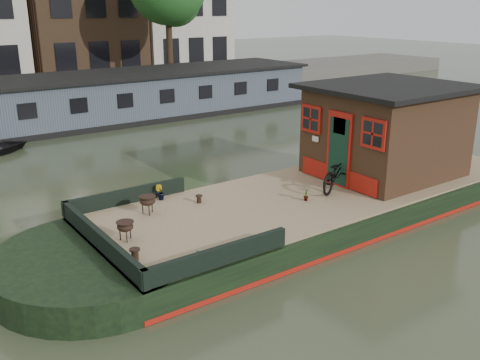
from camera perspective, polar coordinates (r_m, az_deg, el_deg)
ground at (r=13.84m, az=8.93°, el=-3.42°), size 120.00×120.00×0.00m
houseboat_hull at (r=12.90m, az=4.74°, el=-3.60°), size 14.01×4.02×0.60m
houseboat_deck at (r=13.63m, az=9.06°, el=-0.98°), size 11.80×3.80×0.05m
bow_bulwark at (r=10.81m, az=-10.55°, el=-5.13°), size 3.00×4.00×0.35m
cabin at (r=14.87m, az=15.36°, el=5.24°), size 4.00×3.50×2.42m
bicycle at (r=13.50m, az=10.29°, el=0.92°), size 1.84×1.26×0.91m
potted_plant_a at (r=12.64m, az=7.08°, el=-1.44°), size 0.21×0.23×0.36m
potted_plant_b at (r=12.75m, az=-8.52°, el=-1.31°), size 0.26×0.26×0.37m
potted_plant_e at (r=9.57m, az=-4.49°, el=-8.23°), size 0.18×0.18×0.29m
brazier_front at (r=10.70m, az=-12.12°, el=-5.34°), size 0.42×0.42×0.40m
brazier_rear at (r=11.94m, az=-9.81°, el=-2.63°), size 0.51×0.51×0.42m
bollard_port at (r=12.48m, az=-4.39°, el=-2.04°), size 0.16×0.16×0.19m
bollard_stbd at (r=9.92m, az=-11.14°, el=-7.79°), size 0.20×0.20×0.22m
far_houseboat at (r=25.15m, az=-14.00°, el=8.34°), size 20.40×4.40×2.11m
quay at (r=31.30m, az=-18.50°, el=8.83°), size 60.00×6.00×0.90m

